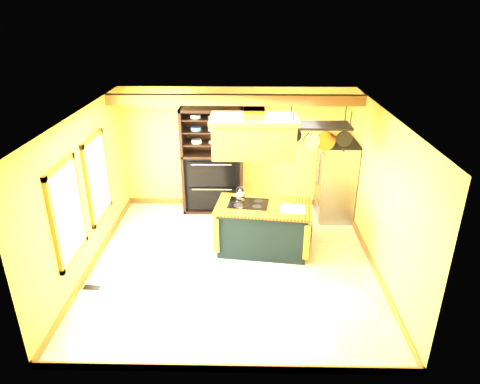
{
  "coord_description": "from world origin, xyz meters",
  "views": [
    {
      "loc": [
        0.26,
        -6.52,
        4.29
      ],
      "look_at": [
        0.12,
        0.3,
        1.27
      ],
      "focal_mm": 32.0,
      "sensor_mm": 36.0,
      "label": 1
    }
  ],
  "objects_px": {
    "kitchen_island": "(263,228)",
    "pot_rack": "(319,131)",
    "hutch": "(213,172)",
    "refrigerator": "(335,182)",
    "range_hood": "(254,135)"
  },
  "relations": [
    {
      "from": "range_hood",
      "to": "kitchen_island",
      "type": "bearing_deg",
      "value": 0.3
    },
    {
      "from": "kitchen_island",
      "to": "pot_rack",
      "type": "bearing_deg",
      "value": 7.24
    },
    {
      "from": "kitchen_island",
      "to": "refrigerator",
      "type": "bearing_deg",
      "value": 49.12
    },
    {
      "from": "kitchen_island",
      "to": "range_hood",
      "type": "bearing_deg",
      "value": -172.58
    },
    {
      "from": "refrigerator",
      "to": "hutch",
      "type": "bearing_deg",
      "value": 172.48
    },
    {
      "from": "range_hood",
      "to": "pot_rack",
      "type": "bearing_deg",
      "value": 0.15
    },
    {
      "from": "pot_rack",
      "to": "hutch",
      "type": "xyz_separation_m",
      "value": [
        -1.97,
        1.76,
        -1.43
      ]
    },
    {
      "from": "pot_rack",
      "to": "refrigerator",
      "type": "distance_m",
      "value": 2.18
    },
    {
      "from": "range_hood",
      "to": "hutch",
      "type": "height_order",
      "value": "range_hood"
    },
    {
      "from": "kitchen_island",
      "to": "range_hood",
      "type": "height_order",
      "value": "range_hood"
    },
    {
      "from": "kitchen_island",
      "to": "refrigerator",
      "type": "height_order",
      "value": "refrigerator"
    },
    {
      "from": "range_hood",
      "to": "pot_rack",
      "type": "xyz_separation_m",
      "value": [
        1.1,
        0.0,
        0.08
      ]
    },
    {
      "from": "pot_rack",
      "to": "hutch",
      "type": "bearing_deg",
      "value": 138.14
    },
    {
      "from": "hutch",
      "to": "refrigerator",
      "type": "bearing_deg",
      "value": -7.52
    },
    {
      "from": "range_hood",
      "to": "refrigerator",
      "type": "height_order",
      "value": "range_hood"
    }
  ]
}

